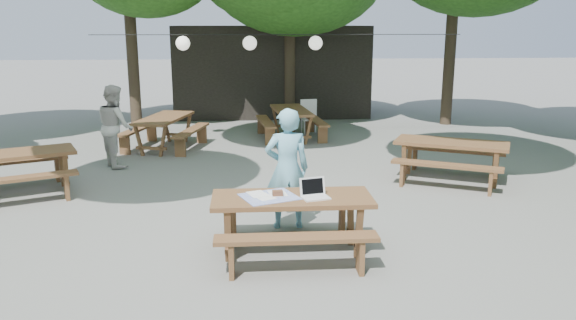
% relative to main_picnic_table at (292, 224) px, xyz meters
% --- Properties ---
extents(ground, '(80.00, 80.00, 0.00)m').
position_rel_main_picnic_table_xyz_m(ground, '(-0.26, 1.18, -0.39)').
color(ground, '#61615C').
rests_on(ground, ground).
extents(pavilion, '(6.00, 3.00, 2.80)m').
position_rel_main_picnic_table_xyz_m(pavilion, '(0.24, 11.68, 1.01)').
color(pavilion, black).
rests_on(pavilion, ground).
extents(main_picnic_table, '(2.00, 1.58, 0.75)m').
position_rel_main_picnic_table_xyz_m(main_picnic_table, '(0.00, 0.00, 0.00)').
color(main_picnic_table, brown).
rests_on(main_picnic_table, ground).
extents(picnic_table_nw, '(2.38, 2.22, 0.75)m').
position_rel_main_picnic_table_xyz_m(picnic_table_nw, '(-4.51, 2.80, 0.00)').
color(picnic_table_nw, brown).
rests_on(picnic_table_nw, ground).
extents(picnic_table_ne, '(2.40, 2.26, 0.75)m').
position_rel_main_picnic_table_xyz_m(picnic_table_ne, '(3.19, 3.16, 0.00)').
color(picnic_table_ne, brown).
rests_on(picnic_table_ne, ground).
extents(picnic_table_far_w, '(1.99, 2.22, 0.75)m').
position_rel_main_picnic_table_xyz_m(picnic_table_far_w, '(-2.48, 6.38, 0.00)').
color(picnic_table_far_w, brown).
rests_on(picnic_table_far_w, ground).
extents(picnic_table_far_e, '(1.76, 2.07, 0.75)m').
position_rel_main_picnic_table_xyz_m(picnic_table_far_e, '(0.56, 7.39, 0.00)').
color(picnic_table_far_e, brown).
rests_on(picnic_table_far_e, ground).
extents(woman, '(0.65, 0.45, 1.72)m').
position_rel_main_picnic_table_xyz_m(woman, '(0.01, 0.95, 0.47)').
color(woman, '#74BBD4').
rests_on(woman, ground).
extents(second_person, '(0.95, 1.02, 1.67)m').
position_rel_main_picnic_table_xyz_m(second_person, '(-3.22, 4.78, 0.45)').
color(second_person, silver).
rests_on(second_person, ground).
extents(plastic_chair, '(0.49, 0.49, 0.90)m').
position_rel_main_picnic_table_xyz_m(plastic_chair, '(1.11, 7.96, -0.13)').
color(plastic_chair, white).
rests_on(plastic_chair, ground).
extents(laptop, '(0.38, 0.33, 0.24)m').
position_rel_main_picnic_table_xyz_m(laptop, '(0.27, -0.05, 0.42)').
color(laptop, white).
rests_on(laptop, main_picnic_table).
extents(tabletop_clutter, '(0.81, 0.75, 0.08)m').
position_rel_main_picnic_table_xyz_m(tabletop_clutter, '(-0.27, 0.01, 0.37)').
color(tabletop_clutter, '#3753BE').
rests_on(tabletop_clutter, main_picnic_table).
extents(paper_lanterns, '(9.00, 0.34, 0.38)m').
position_rel_main_picnic_table_xyz_m(paper_lanterns, '(-0.44, 7.18, 2.02)').
color(paper_lanterns, black).
rests_on(paper_lanterns, ground).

